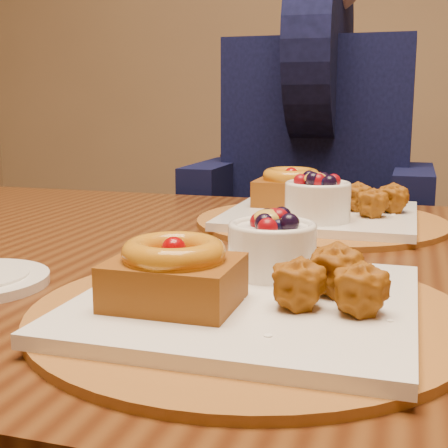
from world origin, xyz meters
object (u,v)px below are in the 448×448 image
at_px(chair_far, 272,305).
at_px(diner, 319,124).
at_px(place_setting_near, 247,290).
at_px(dining_table, 293,319).
at_px(place_setting_far, 319,208).

height_order(chair_far, diner, diner).
xyz_separation_m(place_setting_near, diner, (-0.08, 0.95, 0.11)).
bearing_deg(chair_far, dining_table, -65.34).
bearing_deg(diner, chair_far, -168.04).
distance_m(place_setting_near, diner, 0.96).
distance_m(dining_table, place_setting_far, 0.24).
xyz_separation_m(dining_table, place_setting_far, (-0.00, 0.21, 0.10)).
bearing_deg(dining_table, place_setting_near, -90.63).
distance_m(place_setting_near, place_setting_far, 0.43).
bearing_deg(place_setting_near, chair_far, 100.95).
relative_size(dining_table, chair_far, 1.99).
distance_m(place_setting_near, chair_far, 1.01).
xyz_separation_m(place_setting_near, place_setting_far, (-0.00, 0.43, 0.00)).
bearing_deg(place_setting_near, diner, 94.77).
height_order(dining_table, chair_far, chair_far).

